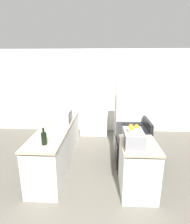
# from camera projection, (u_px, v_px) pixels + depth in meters

# --- Properties ---
(ground_plane) EXTENTS (14.00, 14.00, 0.00)m
(ground_plane) POSITION_uv_depth(u_px,v_px,m) (89.00, 210.00, 2.66)
(ground_plane) COLOR #666056
(wall_back) EXTENTS (7.00, 0.06, 2.60)m
(wall_back) POSITION_uv_depth(u_px,v_px,m) (97.00, 92.00, 5.57)
(wall_back) COLOR silver
(wall_back) RESTS_ON ground_plane
(counter_left) EXTENTS (0.60, 2.46, 0.89)m
(counter_left) POSITION_uv_depth(u_px,v_px,m) (58.00, 145.00, 3.86)
(counter_left) COLOR silver
(counter_left) RESTS_ON ground_plane
(counter_right) EXTENTS (0.60, 0.78, 0.89)m
(counter_right) POSITION_uv_depth(u_px,v_px,m) (138.00, 168.00, 2.98)
(counter_right) COLOR silver
(counter_right) RESTS_ON ground_plane
(pantry_cabinet) EXTENTS (0.81, 0.53, 2.05)m
(pantry_cabinet) POSITION_uv_depth(u_px,v_px,m) (94.00, 102.00, 5.36)
(pantry_cabinet) COLOR white
(pantry_cabinet) RESTS_ON ground_plane
(stove) EXTENTS (0.66, 0.71, 1.05)m
(stove) POSITION_uv_depth(u_px,v_px,m) (132.00, 147.00, 3.71)
(stove) COLOR black
(stove) RESTS_ON ground_plane
(refrigerator) EXTENTS (0.71, 0.73, 1.76)m
(refrigerator) POSITION_uv_depth(u_px,v_px,m) (129.00, 117.00, 4.33)
(refrigerator) COLOR white
(refrigerator) RESTS_ON ground_plane
(microwave) EXTENTS (0.36, 0.48, 0.28)m
(microwave) POSITION_uv_depth(u_px,v_px,m) (63.00, 116.00, 3.88)
(microwave) COLOR #B2B2B7
(microwave) RESTS_ON counter_left
(wine_bottle) EXTENTS (0.09, 0.09, 0.28)m
(wine_bottle) POSITION_uv_depth(u_px,v_px,m) (44.00, 138.00, 2.81)
(wine_bottle) COLOR black
(wine_bottle) RESTS_ON counter_left
(toaster_oven) EXTENTS (0.30, 0.46, 0.26)m
(toaster_oven) POSITION_uv_depth(u_px,v_px,m) (133.00, 139.00, 2.73)
(toaster_oven) COLOR #939399
(toaster_oven) RESTS_ON counter_right
(fruit_bowl) EXTENTS (0.22, 0.22, 0.10)m
(fruit_bowl) POSITION_uv_depth(u_px,v_px,m) (134.00, 129.00, 2.68)
(fruit_bowl) COLOR #B2A893
(fruit_bowl) RESTS_ON toaster_oven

